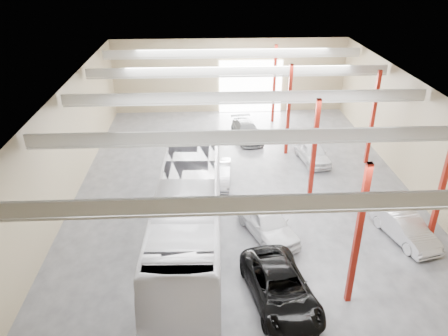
{
  "coord_description": "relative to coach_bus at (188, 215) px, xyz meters",
  "views": [
    {
      "loc": [
        -2.62,
        -24.81,
        14.46
      ],
      "look_at": [
        -1.39,
        -0.7,
        2.2
      ],
      "focal_mm": 35.0,
      "sensor_mm": 36.0,
      "label": 1
    }
  ],
  "objects": [
    {
      "name": "depot_shell",
      "position": [
        3.63,
        6.01,
        3.02
      ],
      "size": [
        22.12,
        32.12,
        7.06
      ],
      "color": "#404145",
      "rests_on": "ground"
    },
    {
      "name": "coach_bus",
      "position": [
        0.0,
        0.0,
        0.0
      ],
      "size": [
        3.79,
        14.16,
        3.92
      ],
      "primitive_type": "imported",
      "rotation": [
        0.0,
        0.0,
        -0.04
      ],
      "color": "white",
      "rests_on": "ground"
    },
    {
      "name": "black_sedan",
      "position": [
        4.18,
        -4.39,
        -1.18
      ],
      "size": [
        3.49,
        5.98,
        1.56
      ],
      "primitive_type": "imported",
      "rotation": [
        0.0,
        0.0,
        0.17
      ],
      "color": "black",
      "rests_on": "ground"
    },
    {
      "name": "car_row_a",
      "position": [
        4.31,
        0.81,
        -1.12
      ],
      "size": [
        3.53,
        5.3,
        1.68
      ],
      "primitive_type": "imported",
      "rotation": [
        0.0,
        0.0,
        0.35
      ],
      "color": "white",
      "rests_on": "ground"
    },
    {
      "name": "car_row_b",
      "position": [
        1.95,
        7.03,
        -1.29
      ],
      "size": [
        1.76,
        4.17,
        1.34
      ],
      "primitive_type": "imported",
      "rotation": [
        0.0,
        0.0,
        -0.09
      ],
      "color": "#B7B6BC",
      "rests_on": "ground"
    },
    {
      "name": "car_row_c",
      "position": [
        4.53,
        14.53,
        -1.26
      ],
      "size": [
        2.71,
        5.07,
        1.4
      ],
      "primitive_type": "imported",
      "rotation": [
        0.0,
        0.0,
        0.16
      ],
      "color": "slate",
      "rests_on": "ground"
    },
    {
      "name": "car_right_near",
      "position": [
        11.8,
        0.01,
        -1.22
      ],
      "size": [
        2.61,
        4.71,
        1.47
      ],
      "primitive_type": "imported",
      "rotation": [
        0.0,
        0.0,
        0.25
      ],
      "color": "silver",
      "rests_on": "ground"
    },
    {
      "name": "car_right_far",
      "position": [
        9.0,
        9.99,
        -1.22
      ],
      "size": [
        2.38,
        4.53,
        1.47
      ],
      "primitive_type": "imported",
      "rotation": [
        0.0,
        0.0,
        0.16
      ],
      "color": "white",
      "rests_on": "ground"
    }
  ]
}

